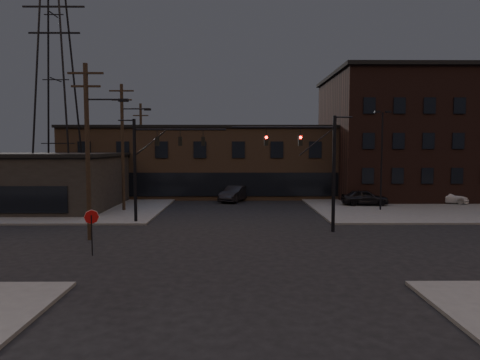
# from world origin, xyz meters

# --- Properties ---
(ground) EXTENTS (140.00, 140.00, 0.00)m
(ground) POSITION_xyz_m (0.00, 0.00, 0.00)
(ground) COLOR black
(ground) RESTS_ON ground
(sidewalk_ne) EXTENTS (30.00, 30.00, 0.15)m
(sidewalk_ne) POSITION_xyz_m (22.00, 22.00, 0.07)
(sidewalk_ne) COLOR #474744
(sidewalk_ne) RESTS_ON ground
(sidewalk_nw) EXTENTS (30.00, 30.00, 0.15)m
(sidewalk_nw) POSITION_xyz_m (-22.00, 22.00, 0.07)
(sidewalk_nw) COLOR #474744
(sidewalk_nw) RESTS_ON ground
(building_row) EXTENTS (40.00, 12.00, 8.00)m
(building_row) POSITION_xyz_m (0.00, 28.00, 4.00)
(building_row) COLOR #4C3828
(building_row) RESTS_ON ground
(building_right) EXTENTS (22.00, 16.00, 14.00)m
(building_right) POSITION_xyz_m (22.00, 26.00, 7.00)
(building_right) COLOR black
(building_right) RESTS_ON ground
(building_left) EXTENTS (16.00, 12.00, 5.00)m
(building_left) POSITION_xyz_m (-20.00, 16.00, 2.50)
(building_left) COLOR black
(building_left) RESTS_ON ground
(traffic_signal_near) EXTENTS (7.12, 0.24, 8.00)m
(traffic_signal_near) POSITION_xyz_m (5.36, 4.50, 4.93)
(traffic_signal_near) COLOR black
(traffic_signal_near) RESTS_ON ground
(traffic_signal_far) EXTENTS (7.12, 0.24, 8.00)m
(traffic_signal_far) POSITION_xyz_m (-6.72, 8.00, 5.01)
(traffic_signal_far) COLOR black
(traffic_signal_far) RESTS_ON ground
(stop_sign) EXTENTS (0.72, 0.33, 2.48)m
(stop_sign) POSITION_xyz_m (-8.00, -1.99, 1.84)
(stop_sign) COLOR black
(stop_sign) RESTS_ON ground
(utility_pole_near) EXTENTS (3.70, 0.28, 11.00)m
(utility_pole_near) POSITION_xyz_m (-9.43, 2.00, 5.87)
(utility_pole_near) COLOR black
(utility_pole_near) RESTS_ON ground
(utility_pole_mid) EXTENTS (3.70, 0.28, 11.50)m
(utility_pole_mid) POSITION_xyz_m (-10.44, 14.00, 6.13)
(utility_pole_mid) COLOR black
(utility_pole_mid) RESTS_ON ground
(utility_pole_far) EXTENTS (2.20, 0.28, 11.00)m
(utility_pole_far) POSITION_xyz_m (-11.50, 26.00, 5.78)
(utility_pole_far) COLOR black
(utility_pole_far) RESTS_ON ground
(transmission_tower) EXTENTS (7.00, 7.00, 25.00)m
(transmission_tower) POSITION_xyz_m (-18.00, 18.00, 12.50)
(transmission_tower) COLOR black
(transmission_tower) RESTS_ON ground
(lot_light_a) EXTENTS (1.50, 0.28, 9.14)m
(lot_light_a) POSITION_xyz_m (13.00, 14.00, 5.51)
(lot_light_a) COLOR black
(lot_light_a) RESTS_ON ground
(lot_light_b) EXTENTS (1.50, 0.28, 9.14)m
(lot_light_b) POSITION_xyz_m (19.00, 19.00, 5.51)
(lot_light_b) COLOR black
(lot_light_b) RESTS_ON ground
(parked_car_lot_a) EXTENTS (4.59, 2.04, 1.53)m
(parked_car_lot_a) POSITION_xyz_m (12.49, 17.15, 0.92)
(parked_car_lot_a) COLOR black
(parked_car_lot_a) RESTS_ON sidewalk_ne
(parked_car_lot_b) EXTENTS (4.66, 3.48, 1.26)m
(parked_car_lot_b) POSITION_xyz_m (21.28, 18.72, 0.78)
(parked_car_lot_b) COLOR silver
(parked_car_lot_b) RESTS_ON sidewalk_ne
(car_crossing) EXTENTS (3.71, 5.47, 1.71)m
(car_crossing) POSITION_xyz_m (-0.36, 21.32, 0.85)
(car_crossing) COLOR black
(car_crossing) RESTS_ON ground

